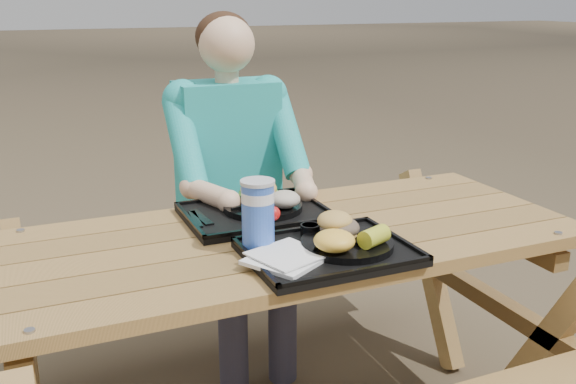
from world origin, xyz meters
name	(u,v)px	position (x,y,z in m)	size (l,w,h in m)	color
picnic_table	(288,342)	(0.00, 0.00, 0.38)	(1.80, 1.49, 0.75)	#999999
tray_near	(328,253)	(0.03, -0.21, 0.76)	(0.45, 0.35, 0.02)	black
tray_far	(255,215)	(-0.04, 0.17, 0.76)	(0.45, 0.35, 0.02)	black
plate_near	(347,244)	(0.08, -0.22, 0.78)	(0.26, 0.26, 0.02)	black
plate_far	(263,207)	(-0.01, 0.18, 0.78)	(0.26, 0.26, 0.02)	black
napkin_stack	(285,258)	(-0.11, -0.24, 0.78)	(0.18, 0.18, 0.02)	white
soda_cup	(258,216)	(-0.14, -0.12, 0.86)	(0.09, 0.09, 0.18)	blue
condiment_bbq	(310,230)	(0.03, -0.10, 0.79)	(0.06, 0.06, 0.03)	black
condiment_mustard	(325,228)	(0.08, -0.09, 0.78)	(0.05, 0.05, 0.03)	gold
sandwich	(340,217)	(0.08, -0.17, 0.84)	(0.11, 0.11, 0.11)	gold
mac_cheese	(334,241)	(0.02, -0.27, 0.82)	(0.11, 0.11, 0.06)	yellow
corn_cob	(374,237)	(0.13, -0.28, 0.82)	(0.09, 0.09, 0.05)	gold
cutlery_far	(201,217)	(-0.22, 0.18, 0.77)	(0.03, 0.15, 0.01)	black
burger	(259,184)	(-0.01, 0.22, 0.85)	(0.12, 0.12, 0.11)	gold
baked_beans	(255,206)	(-0.06, 0.12, 0.81)	(0.07, 0.07, 0.03)	#410F0D
potato_salad	(285,199)	(0.04, 0.12, 0.82)	(0.10, 0.10, 0.06)	beige
diner	(230,205)	(0.03, 0.65, 0.64)	(0.48, 0.84, 1.28)	teal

